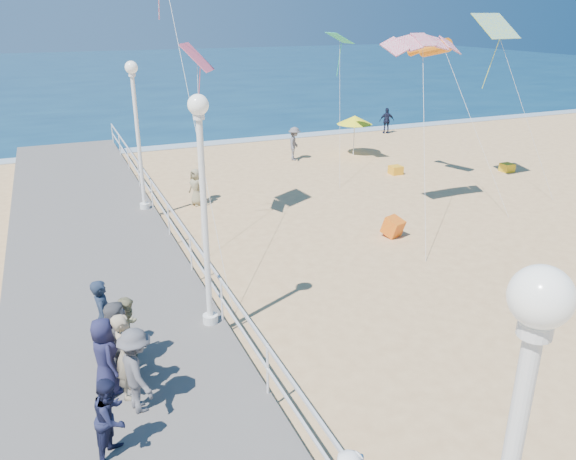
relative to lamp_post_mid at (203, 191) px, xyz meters
name	(u,v)px	position (x,y,z in m)	size (l,w,h in m)	color
ground	(400,296)	(5.35, 0.00, -3.66)	(160.00, 160.00, 0.00)	#E0B375
ocean	(112,73)	(5.35, 65.00, -3.65)	(160.00, 90.00, 0.05)	#0C304D
surf_line	(204,144)	(5.35, 20.50, -3.63)	(160.00, 1.20, 0.04)	silver
boardwalk	(118,349)	(-2.15, 0.00, -3.46)	(5.00, 44.00, 0.40)	slate
railing	(221,288)	(0.30, 0.00, -2.41)	(0.05, 42.00, 0.55)	white
lamp_post_mid	(203,191)	(0.00, 0.00, 0.00)	(0.44, 0.44, 5.32)	white
lamp_post_far	(137,121)	(0.00, 9.00, 0.00)	(0.44, 0.44, 5.32)	white
spectator_0	(104,317)	(-2.37, -0.37, -2.39)	(0.63, 0.41, 1.73)	#192438
spectator_1	(129,330)	(-1.94, -0.88, -2.51)	(0.73, 0.57, 1.49)	gray
spectator_2	(137,370)	(-2.03, -2.50, -2.43)	(1.08, 0.62, 1.67)	#515155
spectator_4	(105,356)	(-2.51, -1.75, -2.47)	(0.78, 0.50, 1.59)	#1C1C3D
spectator_5	(117,337)	(-2.20, -1.14, -2.47)	(1.46, 0.47, 1.58)	#55555A
spectator_6	(126,355)	(-2.14, -1.99, -2.39)	(0.64, 0.42, 1.74)	#9C8A6C
spectator_7	(111,417)	(-2.60, -3.48, -2.53)	(0.71, 0.55, 1.46)	#1A1D39
beach_walker_a	(294,144)	(8.75, 15.01, -2.79)	(1.12, 0.64, 1.73)	#5D5C61
beach_walker_b	(387,121)	(16.95, 19.06, -2.85)	(0.94, 0.39, 1.61)	#161A31
beach_walker_c	(196,187)	(2.18, 9.80, -2.92)	(0.73, 0.47, 1.49)	gray
box_kite	(393,229)	(7.54, 3.77, -3.36)	(0.55, 0.55, 0.60)	red
beach_umbrella	(355,120)	(12.12, 14.71, -1.75)	(1.90, 1.90, 2.14)	white
beach_chair_left	(396,170)	(12.11, 10.58, -3.46)	(0.55, 0.55, 0.40)	orange
beach_chair_right	(507,168)	(17.36, 8.84, -3.46)	(0.55, 0.55, 0.40)	yellow
kite_parafoil	(424,40)	(9.33, 5.38, 2.72)	(2.96, 0.90, 0.30)	#C91742
kite_windsock	(435,48)	(12.35, 8.68, 2.22)	(0.56, 0.56, 2.29)	orange
kite_diamond_pink	(197,57)	(1.74, 6.75, 2.27)	(1.18, 1.18, 0.02)	#EA5673
kite_diamond_multi	(496,26)	(14.15, 7.30, 3.09)	(1.59, 1.59, 0.02)	blue
kite_diamond_green	(340,38)	(9.89, 12.51, 2.50)	(1.08, 1.08, 0.02)	#27BA7B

